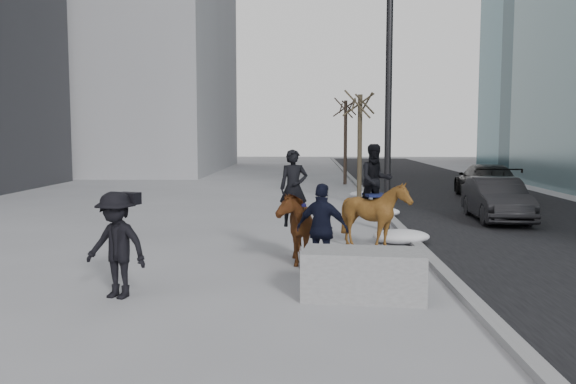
{
  "coord_description": "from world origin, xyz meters",
  "views": [
    {
      "loc": [
        0.4,
        -11.22,
        2.7
      ],
      "look_at": [
        0.0,
        1.2,
        1.5
      ],
      "focal_mm": 38.0,
      "sensor_mm": 36.0,
      "label": 1
    }
  ],
  "objects_px": {
    "planter": "(364,274)",
    "car_near": "(497,199)",
    "mounted_left": "(293,221)",
    "mounted_right": "(376,207)"
  },
  "relations": [
    {
      "from": "mounted_left",
      "to": "mounted_right",
      "type": "bearing_deg",
      "value": 39.07
    },
    {
      "from": "mounted_right",
      "to": "mounted_left",
      "type": "bearing_deg",
      "value": -140.93
    },
    {
      "from": "car_near",
      "to": "mounted_right",
      "type": "bearing_deg",
      "value": -128.8
    },
    {
      "from": "car_near",
      "to": "mounted_right",
      "type": "xyz_separation_m",
      "value": [
        -4.27,
        -4.79,
        0.32
      ]
    },
    {
      "from": "planter",
      "to": "car_near",
      "type": "distance_m",
      "value": 10.31
    },
    {
      "from": "mounted_left",
      "to": "planter",
      "type": "bearing_deg",
      "value": -65.99
    },
    {
      "from": "car_near",
      "to": "mounted_left",
      "type": "xyz_separation_m",
      "value": [
        -6.15,
        -6.31,
        0.21
      ]
    },
    {
      "from": "mounted_right",
      "to": "car_near",
      "type": "bearing_deg",
      "value": 48.29
    },
    {
      "from": "planter",
      "to": "mounted_left",
      "type": "xyz_separation_m",
      "value": [
        -1.22,
        2.74,
        0.48
      ]
    },
    {
      "from": "planter",
      "to": "car_near",
      "type": "relative_size",
      "value": 0.49
    }
  ]
}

